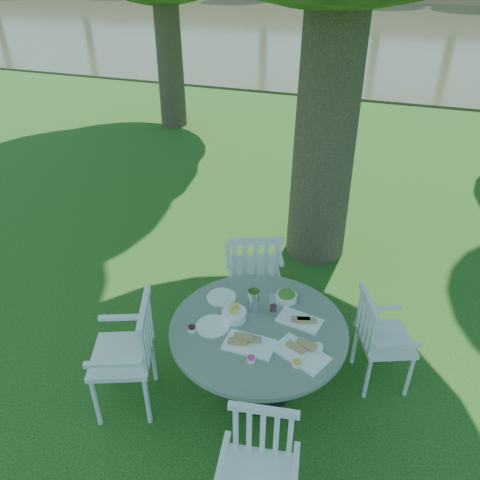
% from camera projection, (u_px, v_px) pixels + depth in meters
% --- Properties ---
extents(ground, '(140.00, 140.00, 0.00)m').
position_uv_depth(ground, '(234.00, 318.00, 4.91)').
color(ground, '#10380B').
rests_on(ground, ground).
extents(table, '(1.42, 1.42, 0.73)m').
position_uv_depth(table, '(258.00, 339.00, 3.80)').
color(table, black).
rests_on(table, ground).
extents(chair_ne, '(0.57, 0.59, 0.90)m').
position_uv_depth(chair_ne, '(376.00, 334.00, 3.94)').
color(chair_ne, silver).
rests_on(chair_ne, ground).
extents(chair_nw, '(0.66, 0.64, 1.01)m').
position_uv_depth(chair_nw, '(254.00, 269.00, 4.64)').
color(chair_nw, silver).
rests_on(chair_nw, ground).
extents(chair_sw, '(0.64, 0.66, 1.02)m').
position_uv_depth(chair_sw, '(134.00, 349.00, 3.70)').
color(chair_sw, silver).
rests_on(chair_sw, ground).
extents(chair_se, '(0.51, 0.49, 0.89)m').
position_uv_depth(chair_se, '(260.00, 460.00, 2.97)').
color(chair_se, silver).
rests_on(chair_se, ground).
extents(tableware, '(1.16, 0.89, 0.20)m').
position_uv_depth(tableware, '(258.00, 317.00, 3.77)').
color(tableware, white).
rests_on(tableware, table).
extents(river, '(100.00, 28.00, 0.12)m').
position_uv_depth(river, '(391.00, 29.00, 23.39)').
color(river, '#393D24').
rests_on(river, ground).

